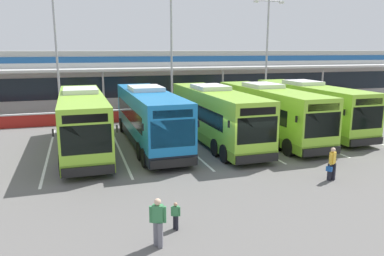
% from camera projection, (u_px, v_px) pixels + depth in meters
% --- Properties ---
extents(ground_plane, '(200.00, 200.00, 0.00)m').
position_uv_depth(ground_plane, '(247.00, 165.00, 20.23)').
color(ground_plane, '#605E5B').
extents(terminal_building, '(70.00, 13.00, 6.00)m').
position_uv_depth(terminal_building, '(151.00, 76.00, 44.76)').
color(terminal_building, silver).
rests_on(terminal_building, ground).
extents(red_barrier_wall, '(60.00, 0.40, 1.10)m').
position_uv_depth(red_barrier_wall, '(178.00, 113.00, 33.67)').
color(red_barrier_wall, maroon).
rests_on(red_barrier_wall, ground).
extents(coach_bus_leftmost, '(2.99, 12.18, 3.78)m').
position_uv_depth(coach_bus_leftmost, '(83.00, 122.00, 22.95)').
color(coach_bus_leftmost, '#8CC633').
rests_on(coach_bus_leftmost, ground).
extents(coach_bus_left_centre, '(2.99, 12.18, 3.78)m').
position_uv_depth(coach_bus_left_centre, '(149.00, 118.00, 24.20)').
color(coach_bus_left_centre, '#1972B7').
rests_on(coach_bus_left_centre, ground).
extents(coach_bus_centre, '(2.99, 12.18, 3.78)m').
position_uv_depth(coach_bus_centre, '(215.00, 116.00, 24.96)').
color(coach_bus_centre, '#8CC633').
rests_on(coach_bus_centre, ground).
extents(coach_bus_right_centre, '(2.99, 12.18, 3.78)m').
position_uv_depth(coach_bus_right_centre, '(268.00, 113.00, 26.32)').
color(coach_bus_right_centre, '#8CC633').
rests_on(coach_bus_right_centre, ground).
extents(coach_bus_rightmost, '(2.99, 12.18, 3.78)m').
position_uv_depth(coach_bus_rightmost, '(309.00, 108.00, 28.50)').
color(coach_bus_rightmost, '#8CC633').
rests_on(coach_bus_rightmost, ground).
extents(bay_stripe_far_west, '(0.14, 13.00, 0.01)m').
position_uv_depth(bay_stripe_far_west, '(49.00, 152.00, 22.81)').
color(bay_stripe_far_west, silver).
rests_on(bay_stripe_far_west, ground).
extents(bay_stripe_west, '(0.14, 13.00, 0.01)m').
position_uv_depth(bay_stripe_west, '(118.00, 147.00, 24.02)').
color(bay_stripe_west, silver).
rests_on(bay_stripe_west, ground).
extents(bay_stripe_mid_west, '(0.14, 13.00, 0.01)m').
position_uv_depth(bay_stripe_mid_west, '(181.00, 142.00, 25.23)').
color(bay_stripe_mid_west, silver).
rests_on(bay_stripe_mid_west, ground).
extents(bay_stripe_centre, '(0.14, 13.00, 0.01)m').
position_uv_depth(bay_stripe_centre, '(238.00, 138.00, 26.44)').
color(bay_stripe_centre, silver).
rests_on(bay_stripe_centre, ground).
extents(bay_stripe_mid_east, '(0.14, 13.00, 0.01)m').
position_uv_depth(bay_stripe_mid_east, '(290.00, 134.00, 27.65)').
color(bay_stripe_mid_east, silver).
rests_on(bay_stripe_mid_east, ground).
extents(bay_stripe_east, '(0.14, 13.00, 0.01)m').
position_uv_depth(bay_stripe_east, '(337.00, 130.00, 28.86)').
color(bay_stripe_east, silver).
rests_on(bay_stripe_east, ground).
extents(pedestrian_with_handbag, '(0.63, 0.48, 1.62)m').
position_uv_depth(pedestrian_with_handbag, '(332.00, 163.00, 17.72)').
color(pedestrian_with_handbag, black).
rests_on(pedestrian_with_handbag, ground).
extents(pedestrian_child, '(0.33, 0.24, 1.00)m').
position_uv_depth(pedestrian_child, '(176.00, 215.00, 12.90)').
color(pedestrian_child, black).
rests_on(pedestrian_child, ground).
extents(pedestrian_near_bin, '(0.53, 0.38, 1.62)m').
position_uv_depth(pedestrian_near_bin, '(158.00, 221.00, 11.73)').
color(pedestrian_near_bin, slate).
rests_on(pedestrian_near_bin, ground).
extents(lamp_post_west, '(3.24, 0.28, 11.00)m').
position_uv_depth(lamp_post_west, '(56.00, 48.00, 31.58)').
color(lamp_post_west, '#9E9EA3').
rests_on(lamp_post_west, ground).
extents(lamp_post_centre, '(3.24, 0.28, 11.00)m').
position_uv_depth(lamp_post_centre, '(171.00, 48.00, 34.26)').
color(lamp_post_centre, '#9E9EA3').
rests_on(lamp_post_centre, ground).
extents(lamp_post_east, '(3.24, 0.28, 11.00)m').
position_uv_depth(lamp_post_east, '(267.00, 48.00, 37.63)').
color(lamp_post_east, '#9E9EA3').
rests_on(lamp_post_east, ground).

